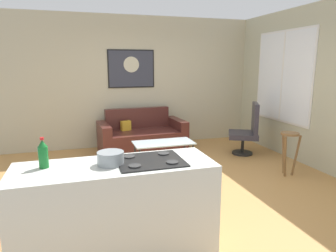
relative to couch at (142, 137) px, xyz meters
The scene contains 12 objects.
ground 1.89m from the couch, 88.67° to the right, with size 6.40×6.40×0.04m, color #B98548.
back_wall 1.24m from the couch, 85.63° to the left, with size 6.40×0.05×2.80m, color #B9B192.
right_wall 3.28m from the couch, 30.30° to the right, with size 0.05×6.40×2.80m, color #B5B396.
couch is the anchor object (origin of this frame).
coffee_table 1.16m from the couch, 82.85° to the right, with size 1.04×0.50×0.46m.
armchair 2.17m from the couch, 23.68° to the right, with size 0.76×0.77×1.04m.
bar_stool 2.89m from the couch, 46.59° to the right, with size 0.33×0.32×0.71m.
kitchen_counter 3.55m from the couch, 105.73° to the right, with size 1.79×0.64×0.93m.
soda_bottle 3.74m from the couch, 115.19° to the right, with size 0.08×0.08×0.27m.
mixing_bowl 3.61m from the couch, 106.36° to the right, with size 0.24×0.24×0.12m.
wall_painting 1.49m from the couch, 99.67° to the left, with size 1.00×0.03×0.81m.
window 3.07m from the couch, 20.04° to the right, with size 0.03×1.64×1.77m.
Camera 1 is at (-1.31, -4.15, 1.79)m, focal length 32.28 mm.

